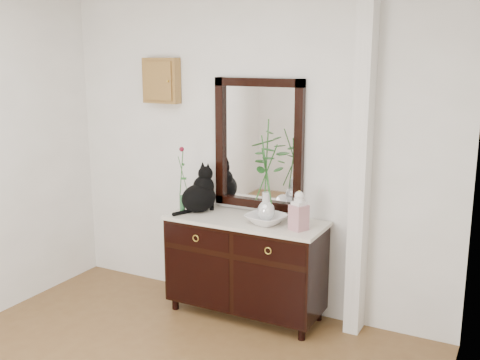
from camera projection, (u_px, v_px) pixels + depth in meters
The scene contains 10 objects.
wall_back at pixel (248, 154), 4.78m from camera, with size 3.60×0.04×2.70m, color white.
pilaster at pixel (361, 166), 4.26m from camera, with size 0.12×0.20×2.70m, color white.
sideboard at pixel (245, 262), 4.71m from camera, with size 1.33×0.52×0.82m.
wall_mirror at pixel (258, 144), 4.71m from camera, with size 0.80×0.06×1.10m.
key_cabinet at pixel (162, 81), 5.00m from camera, with size 0.35×0.10×0.40m, color brown.
cat at pixel (199, 189), 4.81m from camera, with size 0.28×0.34×0.40m, color black, non-canonical shape.
lotus_bowl at pixel (266, 219), 4.49m from camera, with size 0.31×0.31×0.08m, color white.
vase_branches at pixel (266, 170), 4.41m from camera, with size 0.40×0.40×0.84m, color silver, non-canonical shape.
bud_vase_rose at pixel (182, 179), 4.76m from camera, with size 0.07×0.07×0.58m, color #2C6138, non-canonical shape.
ginger_jar at pixel (299, 210), 4.31m from camera, with size 0.12×0.12×0.32m, color silver, non-canonical shape.
Camera 1 is at (2.11, -2.24, 2.17)m, focal length 42.00 mm.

